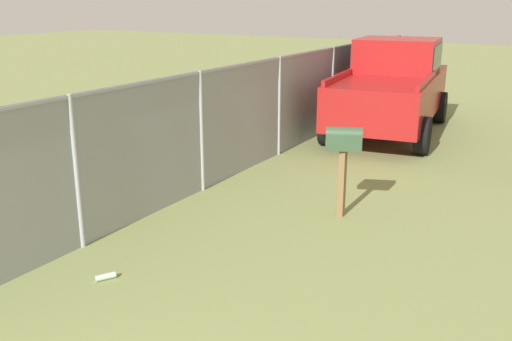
{
  "coord_description": "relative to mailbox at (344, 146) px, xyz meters",
  "views": [
    {
      "loc": [
        -0.9,
        -1.93,
        3.0
      ],
      "look_at": [
        4.0,
        0.97,
        1.28
      ],
      "focal_mm": 40.51,
      "sensor_mm": 36.0,
      "label": 1
    }
  ],
  "objects": [
    {
      "name": "mailbox",
      "position": [
        0.0,
        0.0,
        0.0
      ],
      "size": [
        0.37,
        0.53,
        1.3
      ],
      "rotation": [
        0.0,
        0.0,
        0.38
      ],
      "color": "brown",
      "rests_on": "ground"
    },
    {
      "name": "fence_section",
      "position": [
        2.53,
        2.38,
        -0.01
      ],
      "size": [
        15.51,
        0.07,
        1.92
      ],
      "color": "#9EA3A8",
      "rests_on": "ground"
    },
    {
      "name": "litter_bottle_far_scatter",
      "position": [
        -3.13,
        1.49,
        -1.0
      ],
      "size": [
        0.23,
        0.17,
        0.07
      ],
      "primitive_type": "cylinder",
      "rotation": [
        0.0,
        1.57,
        5.76
      ],
      "color": "#B2D8BF",
      "rests_on": "ground"
    },
    {
      "name": "pickup_truck",
      "position": [
        5.64,
        1.13,
        0.07
      ],
      "size": [
        5.22,
        2.71,
        2.09
      ],
      "rotation": [
        0.0,
        0.0,
        0.13
      ],
      "color": "maroon",
      "rests_on": "ground"
    }
  ]
}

